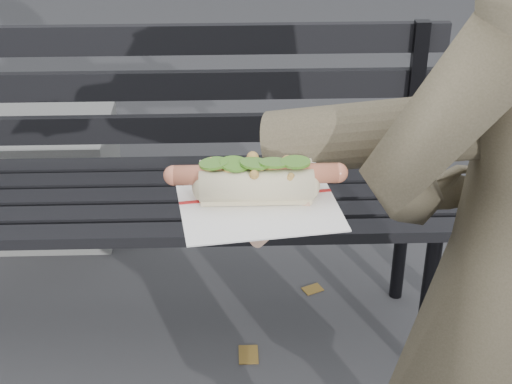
% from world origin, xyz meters
% --- Properties ---
extents(park_bench, '(1.50, 0.44, 0.88)m').
position_xyz_m(park_bench, '(-0.12, 1.00, 0.52)').
color(park_bench, black).
rests_on(park_bench, ground).
extents(held_hotdog, '(0.63, 0.30, 0.20)m').
position_xyz_m(held_hotdog, '(0.28, 0.03, 1.06)').
color(held_hotdog, '#443E2D').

